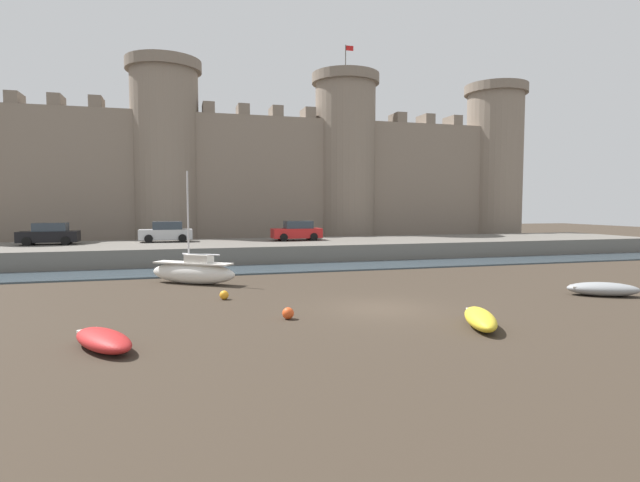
% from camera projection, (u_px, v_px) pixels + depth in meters
% --- Properties ---
extents(ground_plane, '(160.00, 160.00, 0.00)m').
position_uv_depth(ground_plane, '(381.00, 309.00, 20.45)').
color(ground_plane, '#382D23').
extents(water_channel, '(80.00, 4.50, 0.10)m').
position_uv_depth(water_channel, '(302.00, 268.00, 33.50)').
color(water_channel, '#3D4C56').
rests_on(water_channel, ground).
extents(quay_road, '(66.30, 10.00, 1.31)m').
position_uv_depth(quay_road, '(281.00, 250.00, 40.41)').
color(quay_road, '#666059').
rests_on(quay_road, ground).
extents(castle, '(61.32, 7.01, 20.85)m').
position_uv_depth(castle, '(260.00, 168.00, 50.12)').
color(castle, gray).
rests_on(castle, ground).
extents(sailboat_midflat_centre, '(4.79, 3.81, 6.07)m').
position_uv_depth(sailboat_midflat_centre, '(193.00, 271.00, 26.86)').
color(sailboat_midflat_centre, silver).
rests_on(sailboat_midflat_centre, ground).
extents(rowboat_foreground_right, '(2.43, 3.12, 0.57)m').
position_uv_depth(rowboat_foreground_right, '(103.00, 340.00, 14.63)').
color(rowboat_foreground_right, red).
rests_on(rowboat_foreground_right, ground).
extents(rowboat_near_channel_right, '(1.97, 3.10, 0.62)m').
position_uv_depth(rowboat_near_channel_right, '(480.00, 318.00, 17.25)').
color(rowboat_near_channel_right, yellow).
rests_on(rowboat_near_channel_right, ground).
extents(rowboat_midflat_right, '(3.32, 2.55, 0.64)m').
position_uv_depth(rowboat_midflat_right, '(603.00, 289.00, 23.32)').
color(rowboat_midflat_right, gray).
rests_on(rowboat_midflat_right, ground).
extents(mooring_buoy_near_shore, '(0.41, 0.41, 0.41)m').
position_uv_depth(mooring_buoy_near_shore, '(224.00, 295.00, 22.42)').
color(mooring_buoy_near_shore, orange).
rests_on(mooring_buoy_near_shore, ground).
extents(mooring_buoy_mid_mud, '(0.44, 0.44, 0.44)m').
position_uv_depth(mooring_buoy_mid_mud, '(288.00, 313.00, 18.56)').
color(mooring_buoy_mid_mud, '#E04C1E').
rests_on(mooring_buoy_mid_mud, ground).
extents(car_quay_centre_east, '(4.12, 1.92, 1.62)m').
position_uv_depth(car_quay_centre_east, '(166.00, 232.00, 39.94)').
color(car_quay_centre_east, '#B2B5B7').
rests_on(car_quay_centre_east, quay_road).
extents(car_quay_west, '(4.12, 1.92, 1.62)m').
position_uv_depth(car_quay_west, '(297.00, 231.00, 41.66)').
color(car_quay_west, red).
rests_on(car_quay_west, quay_road).
extents(car_quay_centre_west, '(4.12, 1.92, 1.62)m').
position_uv_depth(car_quay_centre_west, '(49.00, 234.00, 37.07)').
color(car_quay_centre_west, black).
rests_on(car_quay_centre_west, quay_road).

